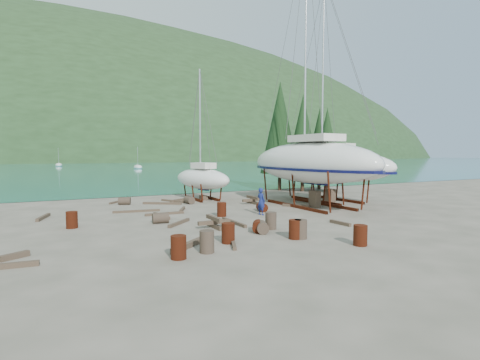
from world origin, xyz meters
name	(u,v)px	position (x,y,z in m)	size (l,w,h in m)	color
ground	(254,218)	(0.00, 0.00, 0.00)	(600.00, 600.00, 0.00)	#585445
bay_water	(63,159)	(0.00, 315.00, 0.01)	(700.00, 700.00, 0.00)	#167171
far_hill	(63,159)	(0.00, 320.00, 0.00)	(800.00, 360.00, 110.00)	#21371B
far_house_center	(27,156)	(-20.00, 190.00, 2.92)	(6.60, 5.60, 5.60)	beige
far_house_right	(132,156)	(30.00, 190.00, 2.92)	(6.60, 5.60, 5.60)	beige
cypress_near_right	(303,135)	(12.50, 12.00, 5.79)	(3.60, 3.60, 10.00)	black
cypress_mid_right	(327,144)	(14.00, 10.00, 4.92)	(3.06, 3.06, 8.50)	black
cypress_back_left	(280,128)	(11.00, 14.00, 6.66)	(4.14, 4.14, 11.50)	black
cypress_far_right	(320,142)	(15.50, 13.00, 5.21)	(3.24, 3.24, 9.00)	black
moored_boat_mid	(138,167)	(10.00, 80.00, 0.39)	(2.00, 5.00, 6.05)	white
moored_boat_far	(59,165)	(-8.00, 110.00, 0.39)	(2.00, 5.00, 6.05)	white
large_sailboat_near	(310,162)	(6.20, 2.67, 3.28)	(4.50, 13.16, 20.41)	white
large_sailboat_far	(326,166)	(9.40, 4.62, 2.92)	(7.51, 11.70, 17.90)	white
small_sailboat_shore	(202,178)	(0.64, 10.16, 1.82)	(3.83, 7.20, 11.00)	white
worker	(261,201)	(1.06, 0.95, 0.87)	(0.63, 0.42, 1.74)	navy
drum_0	(179,247)	(-6.75, -6.32, 0.44)	(0.58, 0.58, 0.88)	#56160E
drum_1	(262,227)	(-1.69, -3.83, 0.29)	(0.58, 0.58, 0.88)	#2D2823
drum_3	(295,229)	(-0.98, -5.59, 0.44)	(0.58, 0.58, 0.88)	#56160E
drum_5	(271,221)	(-0.80, -3.20, 0.44)	(0.58, 0.58, 0.88)	#2D2823
drum_6	(262,207)	(1.83, 2.14, 0.29)	(0.58, 0.58, 0.88)	#56160E
drum_7	(360,235)	(0.74, -7.89, 0.44)	(0.58, 0.58, 0.88)	#56160E
drum_8	(72,220)	(-9.93, 1.78, 0.44)	(0.58, 0.58, 0.88)	#56160E
drum_9	(124,201)	(-5.83, 9.84, 0.29)	(0.58, 0.58, 0.88)	#2D2823
drum_10	(228,233)	(-4.06, -4.94, 0.44)	(0.58, 0.58, 0.88)	#56160E
drum_11	(189,200)	(-1.25, 8.08, 0.29)	(0.58, 0.58, 0.88)	#2D2823
drum_12	(258,226)	(-1.75, -3.54, 0.29)	(0.58, 0.58, 0.88)	#56160E
drum_14	(222,209)	(-1.44, 1.53, 0.44)	(0.58, 0.58, 0.88)	#56160E
drum_15	(161,218)	(-5.43, 1.03, 0.29)	(0.58, 0.58, 0.88)	#2D2823
drum_16	(207,242)	(-5.48, -5.98, 0.44)	(0.58, 0.58, 0.88)	#2D2823
drum_17	(301,229)	(-0.73, -5.67, 0.44)	(0.58, 0.58, 0.88)	#2D2823
timber_0	(118,202)	(-6.07, 11.42, 0.07)	(0.14, 2.30, 0.14)	brown
timber_1	(296,206)	(5.10, 2.83, 0.10)	(0.19, 1.99, 0.19)	brown
timber_2	(43,217)	(-11.30, 5.66, 0.09)	(0.19, 2.21, 0.19)	brown
timber_3	(233,242)	(-3.91, -5.09, 0.07)	(0.15, 2.47, 0.15)	brown
timber_4	(182,209)	(-2.84, 4.96, 0.09)	(0.17, 1.77, 0.17)	brown
timber_5	(234,222)	(-1.83, -0.98, 0.08)	(0.16, 2.78, 0.16)	brown
timber_6	(178,200)	(-1.60, 9.82, 0.10)	(0.19, 1.65, 0.19)	brown
timber_7	(340,223)	(3.26, -3.88, 0.09)	(0.17, 1.48, 0.17)	brown
timber_8	(161,216)	(-4.87, 2.88, 0.09)	(0.19, 2.16, 0.19)	brown
timber_9	(173,201)	(-2.06, 9.76, 0.08)	(0.15, 2.54, 0.15)	brown
timber_10	(162,203)	(-3.23, 8.71, 0.08)	(0.16, 3.04, 0.16)	brown
timber_11	(165,214)	(-4.42, 3.78, 0.08)	(0.15, 2.51, 0.15)	brown
timber_12	(179,223)	(-4.61, 0.23, 0.08)	(0.17, 2.31, 0.17)	brown
timber_13	(15,256)	(-12.15, -3.52, 0.11)	(0.22, 1.04, 0.22)	brown
timber_15	(137,211)	(-5.79, 5.68, 0.07)	(0.15, 3.06, 0.15)	brown
timber_16	(190,244)	(-5.75, -4.80, 0.11)	(0.23, 2.69, 0.23)	brown
timber_pile_fore	(214,222)	(-3.27, -1.57, 0.30)	(1.80, 1.80, 0.60)	brown
timber_pile_aft	(253,200)	(3.16, 5.79, 0.30)	(1.80, 1.80, 0.60)	brown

